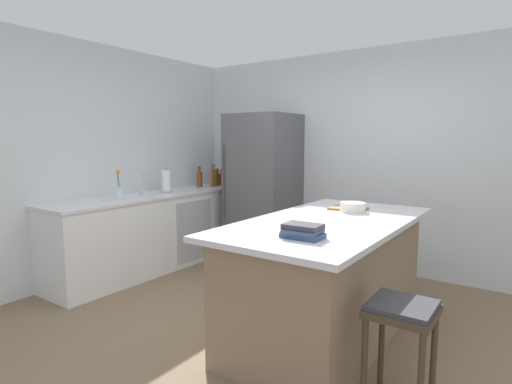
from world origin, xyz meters
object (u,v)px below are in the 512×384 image
Objects in this scene: hot_sauce_bottle at (221,179)px; kitchen_island at (328,278)px; paper_towel_roll at (166,181)px; cookbook_stack at (303,231)px; bar_stool at (401,323)px; mixing_bowl at (353,207)px; vinegar_bottle at (212,178)px; syrup_bottle at (218,179)px; olive_oil_bottle at (214,177)px; refrigerator at (263,188)px; flower_vase at (119,190)px; whiskey_bottle at (199,179)px; cutting_board at (348,209)px; sink_faucet at (142,182)px.

kitchen_island is at bearing -33.77° from hot_sauce_bottle.
hot_sauce_bottle is at bearing 146.23° from kitchen_island.
paper_towel_roll is 1.25× the size of cookbook_stack.
bar_stool is 3.00× the size of mixing_bowl.
bar_stool is 2.57× the size of cookbook_stack.
vinegar_bottle reaches higher than bar_stool.
olive_oil_bottle is at bearing -75.26° from syrup_bottle.
refrigerator is at bearing 147.44° from mixing_bowl.
flower_vase is 1.14× the size of whiskey_bottle.
olive_oil_bottle is 1.02× the size of vinegar_bottle.
vinegar_bottle is at bearing 147.67° from bar_stool.
syrup_bottle is (-3.17, 2.15, 0.47)m from bar_stool.
kitchen_island is at bearing 2.37° from flower_vase.
flower_vase is 1.37m from whiskey_bottle.
mixing_bowl is (2.46, -1.11, -0.03)m from syrup_bottle.
cutting_board is at bearing 124.81° from bar_stool.
mixing_bowl is (2.51, 0.18, -0.09)m from sink_faucet.
mixing_bowl is (2.48, -1.21, -0.02)m from hot_sauce_bottle.
bar_stool is 1.45m from cutting_board.
sink_faucet is 1.20m from olive_oil_bottle.
mixing_bowl is at bearing -25.99° from hot_sauce_bottle.
cutting_board is (2.47, -0.73, -0.08)m from whiskey_bottle.
paper_towel_roll is at bearing 83.59° from sink_faucet.
whiskey_bottle is at bearing -120.26° from olive_oil_bottle.
olive_oil_bottle is 2.64m from mixing_bowl.
kitchen_island is 6.76× the size of olive_oil_bottle.
cookbook_stack reaches higher than kitchen_island.
cookbook_stack is (2.62, -0.89, -0.09)m from sink_faucet.
olive_oil_bottle is 1.22× the size of cookbook_stack.
paper_towel_roll is at bearing -89.79° from hot_sauce_bottle.
paper_towel_roll reaches higher than vinegar_bottle.
paper_towel_roll is at bearing -84.21° from whiskey_bottle.
paper_towel_roll reaches higher than hot_sauce_bottle.
paper_towel_roll reaches higher than whiskey_bottle.
hot_sauce_bottle is (-3.19, 2.25, 0.47)m from bar_stool.
paper_towel_roll is at bearing 176.30° from mixing_bowl.
mixing_bowl is at bearing -32.56° from refrigerator.
syrup_bottle reaches higher than kitchen_island.
refrigerator reaches higher than vinegar_bottle.
kitchen_island is 2.50m from flower_vase.
sink_faucet is 1.40m from hot_sauce_bottle.
vinegar_bottle is at bearing -70.43° from olive_oil_bottle.
whiskey_bottle is at bearing 93.44° from flower_vase.
olive_oil_bottle is (0.03, -0.10, 0.03)m from syrup_bottle.
flower_vase is at bearing -165.09° from cutting_board.
flower_vase is at bearing -117.89° from refrigerator.
flower_vase reaches higher than kitchen_island.
refrigerator is 8.70× the size of mixing_bowl.
paper_towel_roll is 0.86m from olive_oil_bottle.
sink_faucet is (-2.50, 0.25, 0.59)m from kitchen_island.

